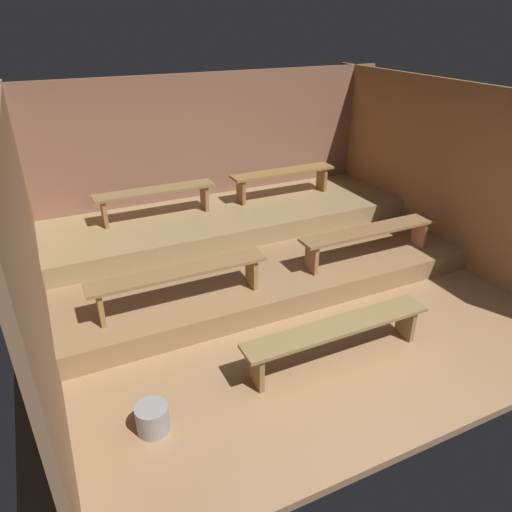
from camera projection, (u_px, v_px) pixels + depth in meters
ground at (274, 292)px, 5.87m from camera, size 5.89×5.22×0.08m
wall_back at (208, 154)px, 7.12m from camera, size 5.89×0.06×2.31m
wall_left at (28, 244)px, 4.34m from camera, size 0.06×5.22×2.31m
wall_right at (447, 172)px, 6.30m from camera, size 0.06×5.22×2.31m
platform_lower at (248, 254)px, 6.43m from camera, size 5.09×2.83×0.26m
platform_middle at (229, 219)px, 6.84m from camera, size 5.09×1.51×0.26m
bench_floor_center at (338, 332)px, 4.54m from camera, size 1.97×0.30×0.40m
bench_lower_left at (180, 276)px, 4.96m from camera, size 1.91×0.30×0.40m
bench_lower_right at (370, 234)px, 5.90m from camera, size 1.91×0.30×0.40m
bench_middle_left at (155, 195)px, 6.42m from camera, size 1.64×0.30×0.40m
bench_middle_right at (283, 176)px, 7.16m from camera, size 1.64×0.30×0.40m
pail_floor at (153, 418)px, 3.84m from camera, size 0.27×0.27×0.24m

